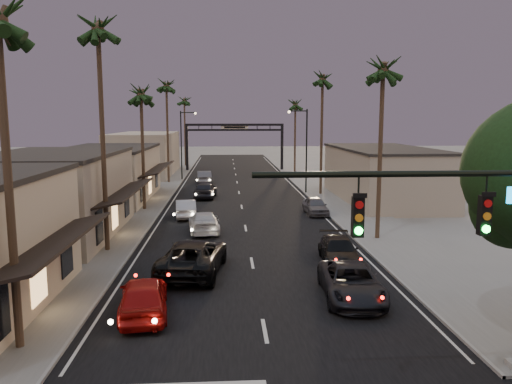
{
  "coord_description": "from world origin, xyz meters",
  "views": [
    {
      "loc": [
        -1.41,
        -7.81,
        7.91
      ],
      "look_at": [
        0.84,
        29.25,
        2.5
      ],
      "focal_mm": 35.0,
      "sensor_mm": 36.0,
      "label": 1
    }
  ],
  "objects": [
    {
      "name": "ground",
      "position": [
        0.0,
        40.0,
        0.0
      ],
      "size": [
        200.0,
        200.0,
        0.0
      ],
      "primitive_type": "plane",
      "color": "slate",
      "rests_on": "ground"
    },
    {
      "name": "road",
      "position": [
        0.0,
        45.0,
        0.0
      ],
      "size": [
        14.0,
        120.0,
        0.02
      ],
      "primitive_type": "cube",
      "color": "black",
      "rests_on": "ground"
    },
    {
      "name": "sidewalk_left",
      "position": [
        -9.5,
        52.0,
        0.06
      ],
      "size": [
        5.0,
        92.0,
        0.12
      ],
      "primitive_type": "cube",
      "color": "slate",
      "rests_on": "ground"
    },
    {
      "name": "sidewalk_right",
      "position": [
        9.5,
        52.0,
        0.06
      ],
      "size": [
        5.0,
        92.0,
        0.12
      ],
      "primitive_type": "cube",
      "color": "slate",
      "rests_on": "ground"
    },
    {
      "name": "storefront_mid",
      "position": [
        -13.0,
        26.0,
        2.75
      ],
      "size": [
        8.0,
        14.0,
        5.5
      ],
      "primitive_type": "cube",
      "color": "gray",
      "rests_on": "ground"
    },
    {
      "name": "storefront_far",
      "position": [
        -13.0,
        42.0,
        2.5
      ],
      "size": [
        8.0,
        16.0,
        5.0
      ],
      "primitive_type": "cube",
      "color": "#C5B396",
      "rests_on": "ground"
    },
    {
      "name": "storefront_dist",
      "position": [
        -13.0,
        65.0,
        3.0
      ],
      "size": [
        8.0,
        20.0,
        6.0
      ],
      "primitive_type": "cube",
      "color": "gray",
      "rests_on": "ground"
    },
    {
      "name": "building_right",
      "position": [
        14.0,
        40.0,
        2.5
      ],
      "size": [
        8.0,
        18.0,
        5.0
      ],
      "primitive_type": "cube",
      "color": "gray",
      "rests_on": "ground"
    },
    {
      "name": "traffic_signal",
      "position": [
        5.69,
        4.0,
        5.08
      ],
      "size": [
        8.51,
        0.22,
        7.8
      ],
      "color": "black",
      "rests_on": "ground"
    },
    {
      "name": "arch",
      "position": [
        0.0,
        70.0,
        5.53
      ],
      "size": [
        15.2,
        0.4,
        7.27
      ],
      "color": "black",
      "rests_on": "ground"
    },
    {
      "name": "streetlight_right",
      "position": [
        6.92,
        45.0,
        5.33
      ],
      "size": [
        2.13,
        0.3,
        9.0
      ],
      "color": "black",
      "rests_on": "ground"
    },
    {
      "name": "streetlight_left",
      "position": [
        -6.92,
        58.0,
        5.33
      ],
      "size": [
        2.13,
        0.3,
        9.0
      ],
      "color": "black",
      "rests_on": "ground"
    },
    {
      "name": "palm_lb",
      "position": [
        -8.6,
        22.0,
        13.39
      ],
      "size": [
        3.2,
        3.2,
        15.2
      ],
      "color": "#38281C",
      "rests_on": "ground"
    },
    {
      "name": "palm_lc",
      "position": [
        -8.6,
        36.0,
        10.47
      ],
      "size": [
        3.2,
        3.2,
        12.2
      ],
      "color": "#38281C",
      "rests_on": "ground"
    },
    {
      "name": "palm_ld",
      "position": [
        -8.6,
        55.0,
        12.42
      ],
      "size": [
        3.2,
        3.2,
        14.2
      ],
      "color": "#38281C",
      "rests_on": "ground"
    },
    {
      "name": "palm_ra",
      "position": [
        8.6,
        24.0,
        11.44
      ],
      "size": [
        3.2,
        3.2,
        13.2
      ],
      "color": "#38281C",
      "rests_on": "ground"
    },
    {
      "name": "palm_rb",
      "position": [
        8.6,
        44.0,
        12.42
      ],
      "size": [
        3.2,
        3.2,
        14.2
      ],
      "color": "#38281C",
      "rests_on": "ground"
    },
    {
      "name": "palm_rc",
      "position": [
        8.6,
        64.0,
        10.47
      ],
      "size": [
        3.2,
        3.2,
        12.2
      ],
      "color": "#38281C",
      "rests_on": "ground"
    },
    {
      "name": "palm_far",
      "position": [
        -8.3,
        78.0,
        11.44
      ],
      "size": [
        3.2,
        3.2,
        13.2
      ],
      "color": "#38281C",
      "rests_on": "ground"
    },
    {
      "name": "oncoming_red",
      "position": [
        -4.8,
        11.86,
        0.81
      ],
      "size": [
        2.47,
        4.93,
        1.61
      ],
      "primitive_type": "imported",
      "rotation": [
        0.0,
        0.0,
        3.26
      ],
      "color": "#9E0E0B",
      "rests_on": "ground"
    },
    {
      "name": "oncoming_pickup",
      "position": [
        -3.15,
        17.36,
        0.88
      ],
      "size": [
        3.72,
        6.69,
        1.77
      ],
      "primitive_type": "imported",
      "rotation": [
        0.0,
        0.0,
        3.01
      ],
      "color": "black",
      "rests_on": "ground"
    },
    {
      "name": "oncoming_silver",
      "position": [
        -4.71,
        32.36,
        0.74
      ],
      "size": [
        2.05,
        4.65,
        1.49
      ],
      "primitive_type": "imported",
      "rotation": [
        0.0,
        0.0,
        3.25
      ],
      "color": "#AAAAB0",
      "rests_on": "ground"
    },
    {
      "name": "oncoming_white",
      "position": [
        -3.0,
        26.86,
        0.73
      ],
      "size": [
        2.52,
        5.18,
        1.45
      ],
      "primitive_type": "imported",
      "rotation": [
        0.0,
        0.0,
        3.24
      ],
      "color": "silver",
      "rests_on": "ground"
    },
    {
      "name": "oncoming_dgrey",
      "position": [
        -3.51,
        42.43,
        0.85
      ],
      "size": [
        2.37,
        5.12,
        1.7
      ],
      "primitive_type": "imported",
      "rotation": [
        0.0,
        0.0,
        3.07
      ],
      "color": "black",
      "rests_on": "ground"
    },
    {
      "name": "oncoming_grey_far",
      "position": [
        -4.11,
        54.12,
        0.79
      ],
      "size": [
        2.07,
        4.91,
        1.58
      ],
      "primitive_type": "imported",
      "rotation": [
        0.0,
        0.0,
        3.23
      ],
      "color": "#504F55",
      "rests_on": "ground"
    },
    {
      "name": "curbside_near",
      "position": [
        4.11,
        13.21,
        0.75
      ],
      "size": [
        2.84,
        5.56,
        1.5
      ],
      "primitive_type": "imported",
      "rotation": [
        0.0,
        0.0,
        -0.07
      ],
      "color": "black",
      "rests_on": "ground"
    },
    {
      "name": "curbside_black",
      "position": [
        4.81,
        18.72,
        0.71
      ],
      "size": [
        2.36,
        5.01,
        1.41
      ],
      "primitive_type": "imported",
      "rotation": [
        0.0,
        0.0,
        -0.08
      ],
      "color": "black",
      "rests_on": "ground"
    },
    {
      "name": "curbside_grey",
      "position": [
        6.08,
        33.06,
        0.72
      ],
      "size": [
        1.86,
        4.28,
        1.44
      ],
      "primitive_type": "imported",
      "rotation": [
        0.0,
        0.0,
        0.04
      ],
      "color": "#535358",
      "rests_on": "ground"
    }
  ]
}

